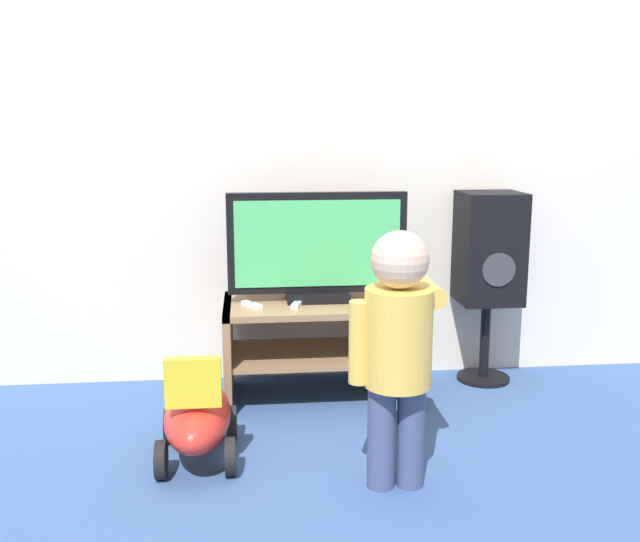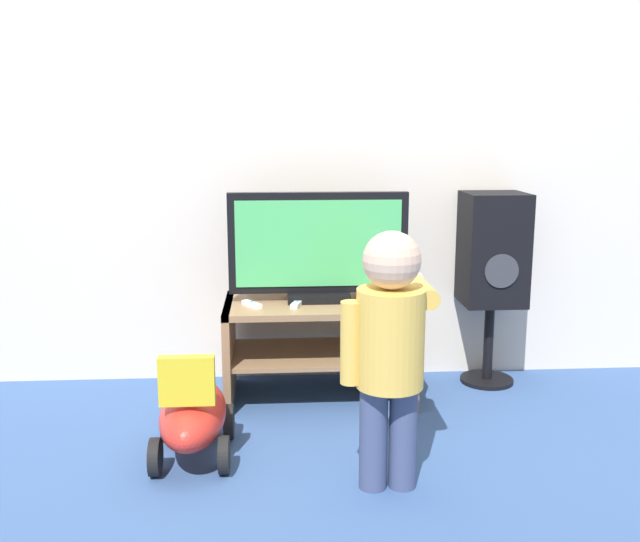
{
  "view_description": "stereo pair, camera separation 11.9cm",
  "coord_description": "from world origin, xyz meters",
  "px_view_note": "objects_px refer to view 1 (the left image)",
  "views": [
    {
      "loc": [
        -0.33,
        -3.06,
        1.3
      ],
      "look_at": [
        0.0,
        0.15,
        0.65
      ],
      "focal_mm": 40.0,
      "sensor_mm": 36.0,
      "label": 1
    },
    {
      "loc": [
        -0.21,
        -3.07,
        1.3
      ],
      "look_at": [
        0.0,
        0.15,
        0.65
      ],
      "focal_mm": 40.0,
      "sensor_mm": 36.0,
      "label": 2
    }
  ],
  "objects_px": {
    "ride_on_toy": "(198,416)",
    "remote_secondary": "(297,304)",
    "child": "(398,339)",
    "speaker_tower": "(489,253)",
    "remote_primary": "(252,305)",
    "television": "(317,248)",
    "game_console": "(382,297)"
  },
  "relations": [
    {
      "from": "television",
      "to": "remote_secondary",
      "type": "distance_m",
      "value": 0.29
    },
    {
      "from": "game_console",
      "to": "child",
      "type": "bearing_deg",
      "value": -97.1
    },
    {
      "from": "child",
      "to": "ride_on_toy",
      "type": "distance_m",
      "value": 0.88
    },
    {
      "from": "speaker_tower",
      "to": "ride_on_toy",
      "type": "height_order",
      "value": "speaker_tower"
    },
    {
      "from": "remote_primary",
      "to": "remote_secondary",
      "type": "relative_size",
      "value": 0.94
    },
    {
      "from": "remote_primary",
      "to": "remote_secondary",
      "type": "bearing_deg",
      "value": 0.06
    },
    {
      "from": "remote_primary",
      "to": "child",
      "type": "distance_m",
      "value": 0.97
    },
    {
      "from": "remote_primary",
      "to": "child",
      "type": "height_order",
      "value": "child"
    },
    {
      "from": "remote_primary",
      "to": "remote_secondary",
      "type": "xyz_separation_m",
      "value": [
        0.21,
        0.0,
        0.0
      ]
    },
    {
      "from": "child",
      "to": "speaker_tower",
      "type": "bearing_deg",
      "value": 56.67
    },
    {
      "from": "speaker_tower",
      "to": "ride_on_toy",
      "type": "xyz_separation_m",
      "value": [
        -1.43,
        -0.77,
        -0.5
      ]
    },
    {
      "from": "speaker_tower",
      "to": "game_console",
      "type": "bearing_deg",
      "value": -164.5
    },
    {
      "from": "remote_primary",
      "to": "child",
      "type": "xyz_separation_m",
      "value": [
        0.52,
        -0.82,
        0.07
      ]
    },
    {
      "from": "child",
      "to": "game_console",
      "type": "bearing_deg",
      "value": 82.9
    },
    {
      "from": "television",
      "to": "remote_primary",
      "type": "distance_m",
      "value": 0.42
    },
    {
      "from": "child",
      "to": "television",
      "type": "bearing_deg",
      "value": 101.9
    },
    {
      "from": "ride_on_toy",
      "to": "remote_primary",
      "type": "bearing_deg",
      "value": 67.26
    },
    {
      "from": "remote_primary",
      "to": "ride_on_toy",
      "type": "bearing_deg",
      "value": -112.74
    },
    {
      "from": "television",
      "to": "speaker_tower",
      "type": "distance_m",
      "value": 0.9
    },
    {
      "from": "remote_primary",
      "to": "speaker_tower",
      "type": "height_order",
      "value": "speaker_tower"
    },
    {
      "from": "ride_on_toy",
      "to": "child",
      "type": "bearing_deg",
      "value": -21.09
    },
    {
      "from": "child",
      "to": "ride_on_toy",
      "type": "height_order",
      "value": "child"
    },
    {
      "from": "ride_on_toy",
      "to": "game_console",
      "type": "bearing_deg",
      "value": 35.34
    },
    {
      "from": "television",
      "to": "game_console",
      "type": "bearing_deg",
      "value": -8.73
    },
    {
      "from": "game_console",
      "to": "speaker_tower",
      "type": "relative_size",
      "value": 0.18
    },
    {
      "from": "television",
      "to": "game_console",
      "type": "distance_m",
      "value": 0.39
    },
    {
      "from": "remote_secondary",
      "to": "child",
      "type": "distance_m",
      "value": 0.88
    },
    {
      "from": "ride_on_toy",
      "to": "remote_secondary",
      "type": "bearing_deg",
      "value": 50.9
    },
    {
      "from": "game_console",
      "to": "remote_primary",
      "type": "height_order",
      "value": "game_console"
    },
    {
      "from": "remote_primary",
      "to": "television",
      "type": "bearing_deg",
      "value": 19.58
    },
    {
      "from": "child",
      "to": "speaker_tower",
      "type": "height_order",
      "value": "speaker_tower"
    },
    {
      "from": "remote_secondary",
      "to": "ride_on_toy",
      "type": "bearing_deg",
      "value": -129.1
    }
  ]
}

